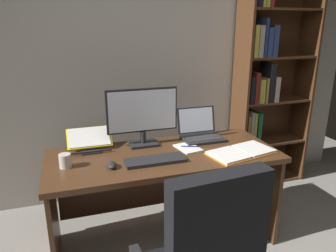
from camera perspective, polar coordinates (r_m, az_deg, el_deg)
wall_back at (r=3.11m, az=-5.49°, el=13.52°), size 4.66×0.12×2.89m
desk at (r=2.53m, az=-1.22°, el=-8.60°), size 1.69×0.71×0.75m
bookshelf at (r=3.45m, az=16.89°, el=7.43°), size 0.79×0.32×2.25m
monitor at (r=2.48m, az=-4.54°, el=1.76°), size 0.55×0.16×0.45m
laptop at (r=2.69m, az=5.77°, el=-1.10°), size 0.34×0.29×0.24m
keyboard at (r=2.23m, az=-2.29°, el=-6.11°), size 0.42×0.15×0.02m
computer_mouse at (r=2.18m, az=-9.96°, el=-6.80°), size 0.06×0.10×0.04m
reading_stand_with_book at (r=2.52m, az=-13.76°, el=-2.36°), size 0.33×0.25×0.14m
open_binder at (r=2.43m, az=12.86°, el=-4.54°), size 0.53×0.36×0.02m
notepad at (r=2.47m, az=3.57°, el=-3.88°), size 0.19×0.23×0.01m
pen at (r=2.48m, az=4.01°, el=-3.63°), size 0.13×0.06×0.01m
coffee_mug at (r=2.25m, az=-17.76°, el=-5.90°), size 0.08×0.08×0.09m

